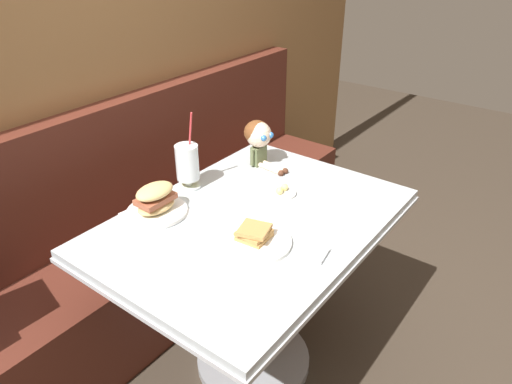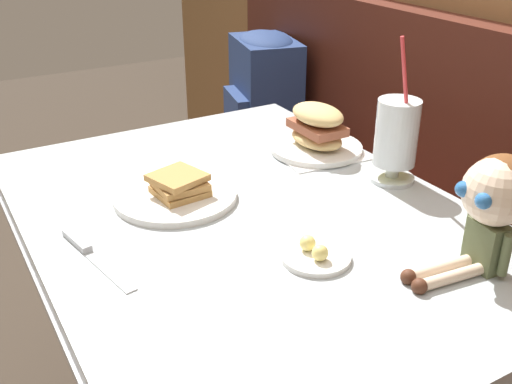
# 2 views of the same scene
# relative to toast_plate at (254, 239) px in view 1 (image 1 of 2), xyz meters

# --- Properties ---
(ground_plane) EXTENTS (8.00, 8.00, 0.00)m
(ground_plane) POSITION_rel_toast_plate_xyz_m (0.12, -0.08, -0.76)
(ground_plane) COLOR #382D23
(wood_panel_wall) EXTENTS (4.40, 0.08, 2.40)m
(wood_panel_wall) POSITION_rel_toast_plate_xyz_m (0.12, 0.97, 0.44)
(wood_panel_wall) COLOR olive
(wood_panel_wall) RESTS_ON ground
(booth_bench) EXTENTS (2.60, 0.48, 1.00)m
(booth_bench) POSITION_rel_toast_plate_xyz_m (0.12, 0.73, -0.43)
(booth_bench) COLOR #512319
(booth_bench) RESTS_ON ground
(diner_table) EXTENTS (1.11, 0.81, 0.74)m
(diner_table) POSITION_rel_toast_plate_xyz_m (0.12, 0.10, -0.21)
(diner_table) COLOR #B2BCC1
(diner_table) RESTS_ON ground
(toast_plate) EXTENTS (0.25, 0.25, 0.06)m
(toast_plate) POSITION_rel_toast_plate_xyz_m (0.00, 0.00, 0.00)
(toast_plate) COLOR white
(toast_plate) RESTS_ON diner_table
(milkshake_glass) EXTENTS (0.10, 0.10, 0.31)m
(milkshake_glass) POSITION_rel_toast_plate_xyz_m (0.15, 0.44, 0.09)
(milkshake_glass) COLOR silver
(milkshake_glass) RESTS_ON diner_table
(sandwich_plate) EXTENTS (0.22, 0.22, 0.12)m
(sandwich_plate) POSITION_rel_toast_plate_xyz_m (-0.07, 0.39, 0.03)
(sandwich_plate) COLOR white
(sandwich_plate) RESTS_ON diner_table
(butter_saucer) EXTENTS (0.12, 0.12, 0.04)m
(butter_saucer) POSITION_rel_toast_plate_xyz_m (0.32, 0.11, -0.01)
(butter_saucer) COLOR white
(butter_saucer) RESTS_ON diner_table
(butter_knife) EXTENTS (0.23, 0.06, 0.01)m
(butter_knife) POSITION_rel_toast_plate_xyz_m (0.10, -0.22, -0.01)
(butter_knife) COLOR silver
(butter_knife) RESTS_ON diner_table
(seated_doll) EXTENTS (0.12, 0.22, 0.20)m
(seated_doll) POSITION_rel_toast_plate_xyz_m (0.48, 0.34, 0.11)
(seated_doll) COLOR #5B6642
(seated_doll) RESTS_ON diner_table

